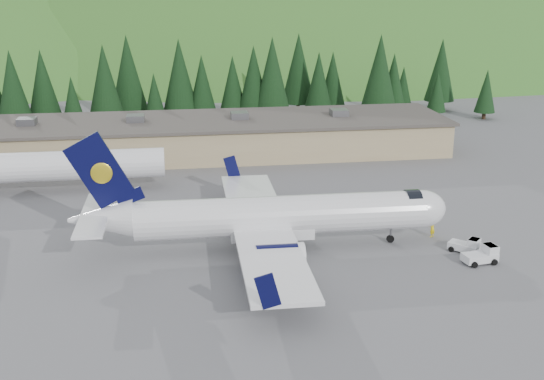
{
  "coord_description": "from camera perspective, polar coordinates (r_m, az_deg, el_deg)",
  "views": [
    {
      "loc": [
        -10.01,
        -60.19,
        24.9
      ],
      "look_at": [
        0.0,
        6.0,
        4.0
      ],
      "focal_mm": 45.0,
      "sensor_mm": 36.0,
      "label": 1
    }
  ],
  "objects": [
    {
      "name": "baggage_tug_b",
      "position": [
        67.23,
        15.98,
        -4.49
      ],
      "size": [
        2.98,
        2.95,
        1.49
      ],
      "rotation": [
        0.0,
        0.0,
        -0.77
      ],
      "color": "silver",
      "rests_on": "ground"
    },
    {
      "name": "terminal_building",
      "position": [
        100.81,
        -5.56,
        4.49
      ],
      "size": [
        71.0,
        17.0,
        6.1
      ],
      "color": "tan",
      "rests_on": "ground"
    },
    {
      "name": "second_airliner",
      "position": [
        86.28,
        -18.27,
        1.97
      ],
      "size": [
        27.5,
        11.0,
        10.05
      ],
      "color": "white",
      "rests_on": "ground"
    },
    {
      "name": "tree_line",
      "position": [
        121.6,
        -7.25,
        9.07
      ],
      "size": [
        111.94,
        18.3,
        14.38
      ],
      "color": "black",
      "rests_on": "ground"
    },
    {
      "name": "baggage_tug_a",
      "position": [
        65.22,
        17.2,
        -5.22
      ],
      "size": [
        3.3,
        2.26,
        1.66
      ],
      "rotation": [
        0.0,
        0.0,
        0.15
      ],
      "color": "silver",
      "rests_on": "ground"
    },
    {
      "name": "hills",
      "position": [
        295.31,
        4.4,
        -4.1
      ],
      "size": [
        614.0,
        330.0,
        300.0
      ],
      "color": "#396620",
      "rests_on": "ground"
    },
    {
      "name": "ramp_worker",
      "position": [
        70.15,
        13.27,
        -3.11
      ],
      "size": [
        0.82,
        0.79,
        1.9
      ],
      "primitive_type": "imported",
      "rotation": [
        0.0,
        0.0,
        3.84
      ],
      "color": "yellow",
      "rests_on": "ground"
    },
    {
      "name": "airliner",
      "position": [
        64.63,
        -0.13,
        -2.29
      ],
      "size": [
        35.97,
        33.68,
        11.97
      ],
      "rotation": [
        0.0,
        0.0,
        -0.02
      ],
      "color": "white",
      "rests_on": "ground"
    },
    {
      "name": "ground",
      "position": [
        65.9,
        0.78,
        -4.86
      ],
      "size": [
        600.0,
        600.0,
        0.0
      ],
      "primitive_type": "plane",
      "color": "#5D5D62"
    }
  ]
}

